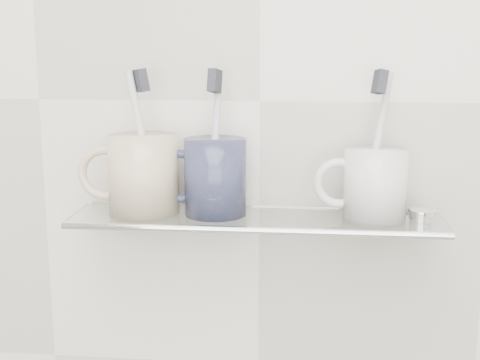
# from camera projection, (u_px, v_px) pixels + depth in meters

# --- Properties ---
(wall_back) EXTENTS (2.50, 0.00, 2.50)m
(wall_back) POSITION_uv_depth(u_px,v_px,m) (260.00, 101.00, 0.93)
(wall_back) COLOR silver
(wall_back) RESTS_ON ground
(shelf_glass) EXTENTS (0.50, 0.12, 0.01)m
(shelf_glass) POSITION_uv_depth(u_px,v_px,m) (256.00, 219.00, 0.90)
(shelf_glass) COLOR silver
(shelf_glass) RESTS_ON wall_back
(shelf_rail) EXTENTS (0.50, 0.01, 0.01)m
(shelf_rail) POSITION_uv_depth(u_px,v_px,m) (253.00, 230.00, 0.85)
(shelf_rail) COLOR silver
(shelf_rail) RESTS_ON shelf_glass
(bracket_left) EXTENTS (0.02, 0.03, 0.02)m
(bracket_left) POSITION_uv_depth(u_px,v_px,m) (115.00, 214.00, 0.97)
(bracket_left) COLOR silver
(bracket_left) RESTS_ON wall_back
(bracket_right) EXTENTS (0.02, 0.03, 0.02)m
(bracket_right) POSITION_uv_depth(u_px,v_px,m) (408.00, 222.00, 0.93)
(bracket_right) COLOR silver
(bracket_right) RESTS_ON wall_back
(mug_left) EXTENTS (0.11, 0.11, 0.11)m
(mug_left) POSITION_uv_depth(u_px,v_px,m) (144.00, 174.00, 0.91)
(mug_left) COLOR beige
(mug_left) RESTS_ON shelf_glass
(mug_left_handle) EXTENTS (0.08, 0.01, 0.08)m
(mug_left_handle) POSITION_uv_depth(u_px,v_px,m) (105.00, 173.00, 0.92)
(mug_left_handle) COLOR beige
(mug_left_handle) RESTS_ON mug_left
(toothbrush_left) EXTENTS (0.05, 0.02, 0.19)m
(toothbrush_left) POSITION_uv_depth(u_px,v_px,m) (143.00, 140.00, 0.90)
(toothbrush_left) COLOR white
(toothbrush_left) RESTS_ON mug_left
(bristles_left) EXTENTS (0.03, 0.03, 0.03)m
(bristles_left) POSITION_uv_depth(u_px,v_px,m) (141.00, 80.00, 0.89)
(bristles_left) COLOR #272930
(bristles_left) RESTS_ON toothbrush_left
(mug_center) EXTENTS (0.11, 0.11, 0.10)m
(mug_center) POSITION_uv_depth(u_px,v_px,m) (215.00, 177.00, 0.90)
(mug_center) COLOR #1D2138
(mug_center) RESTS_ON shelf_glass
(mug_center_handle) EXTENTS (0.07, 0.01, 0.07)m
(mug_center_handle) POSITION_uv_depth(u_px,v_px,m) (180.00, 176.00, 0.91)
(mug_center_handle) COLOR #1D2138
(mug_center_handle) RESTS_ON mug_center
(toothbrush_center) EXTENTS (0.02, 0.05, 0.19)m
(toothbrush_center) POSITION_uv_depth(u_px,v_px,m) (215.00, 141.00, 0.89)
(toothbrush_center) COLOR silver
(toothbrush_center) RESTS_ON mug_center
(bristles_center) EXTENTS (0.02, 0.03, 0.03)m
(bristles_center) POSITION_uv_depth(u_px,v_px,m) (215.00, 81.00, 0.88)
(bristles_center) COLOR #272930
(bristles_center) RESTS_ON toothbrush_center
(mug_right) EXTENTS (0.10, 0.10, 0.09)m
(mug_right) POSITION_uv_depth(u_px,v_px,m) (375.00, 184.00, 0.88)
(mug_right) COLOR white
(mug_right) RESTS_ON shelf_glass
(mug_right_handle) EXTENTS (0.07, 0.01, 0.07)m
(mug_right_handle) POSITION_uv_depth(u_px,v_px,m) (339.00, 183.00, 0.89)
(mug_right_handle) COLOR white
(mug_right_handle) RESTS_ON mug_right
(toothbrush_right) EXTENTS (0.04, 0.05, 0.19)m
(toothbrush_right) POSITION_uv_depth(u_px,v_px,m) (377.00, 144.00, 0.87)
(toothbrush_right) COLOR beige
(toothbrush_right) RESTS_ON mug_right
(bristles_right) EXTENTS (0.02, 0.03, 0.03)m
(bristles_right) POSITION_uv_depth(u_px,v_px,m) (380.00, 82.00, 0.86)
(bristles_right) COLOR #272930
(bristles_right) RESTS_ON toothbrush_right
(chrome_cap) EXTENTS (0.03, 0.03, 0.01)m
(chrome_cap) POSITION_uv_depth(u_px,v_px,m) (421.00, 215.00, 0.89)
(chrome_cap) COLOR silver
(chrome_cap) RESTS_ON shelf_glass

